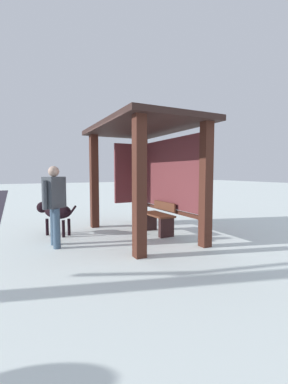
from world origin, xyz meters
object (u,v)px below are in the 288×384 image
object	(u,v)px
bench_left_inside	(158,219)
person_walking	(54,200)
bus_shelter	(147,155)
dog	(55,212)

from	to	relation	value
bench_left_inside	person_walking	size ratio (longest dim) A/B	0.62
bus_shelter	person_walking	size ratio (longest dim) A/B	2.04
person_walking	dog	distance (m)	1.08
bus_shelter	dog	world-z (taller)	bus_shelter
bus_shelter	bench_left_inside	bearing A→B (deg)	70.88
bus_shelter	dog	bearing A→B (deg)	-113.23
person_walking	dog	size ratio (longest dim) A/B	1.78
bench_left_inside	dog	xyz separation A→B (m)	(-0.95, -2.27, 0.21)
person_walking	dog	xyz separation A→B (m)	(-1.00, 0.14, -0.38)
bus_shelter	bench_left_inside	size ratio (longest dim) A/B	3.27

